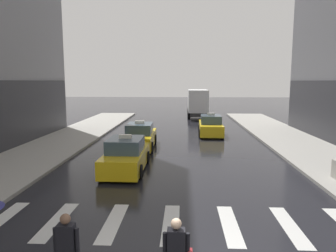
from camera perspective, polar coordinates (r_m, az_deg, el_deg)
name	(u,v)px	position (r m, az deg, el deg)	size (l,w,h in m)	color
crosswalk_markings	(171,223)	(10.14, 0.55, -17.24)	(11.30, 2.80, 0.01)	silver
taxi_lead	(126,156)	(15.55, -7.62, -5.41)	(1.95, 4.55, 1.80)	yellow
taxi_second	(140,137)	(20.66, -5.11, -1.99)	(1.96, 4.56, 1.80)	yellow
taxi_third	(211,126)	(25.74, 7.74, -0.02)	(2.02, 4.58, 1.80)	yellow
box_truck	(197,102)	(37.73, 5.36, 4.32)	(2.29, 7.54, 3.35)	#2D2D2D
pedestrian_with_handbag	(177,252)	(6.83, 1.61, -21.90)	(0.61, 0.24, 1.65)	black
pedestrian_plain_coat	(67,246)	(7.33, -17.93, -20.05)	(0.55, 0.24, 1.65)	#333338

